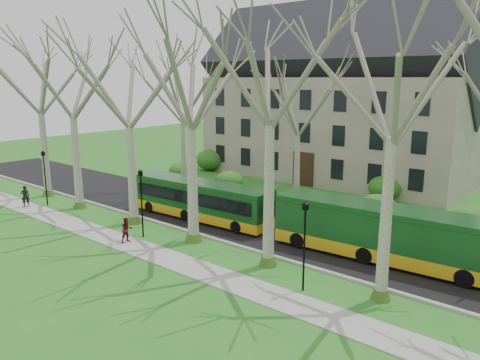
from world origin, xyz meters
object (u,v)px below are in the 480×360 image
at_px(pedestrian_b, 127,230).
at_px(bus_lead, 201,200).
at_px(bus_follow, 385,233).
at_px(pedestrian_a, 25,196).

bearing_deg(pedestrian_b, bus_lead, 12.81).
bearing_deg(bus_follow, pedestrian_a, -167.82).
bearing_deg(pedestrian_b, bus_follow, -47.31).
height_order(bus_lead, bus_follow, bus_follow).
height_order(bus_lead, pedestrian_a, bus_lead).
distance_m(bus_lead, pedestrian_a, 14.51).
bearing_deg(bus_lead, pedestrian_a, -156.32).
bearing_deg(pedestrian_a, bus_follow, 130.58).
relative_size(bus_follow, pedestrian_a, 7.49).
bearing_deg(pedestrian_b, pedestrian_a, 103.75).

